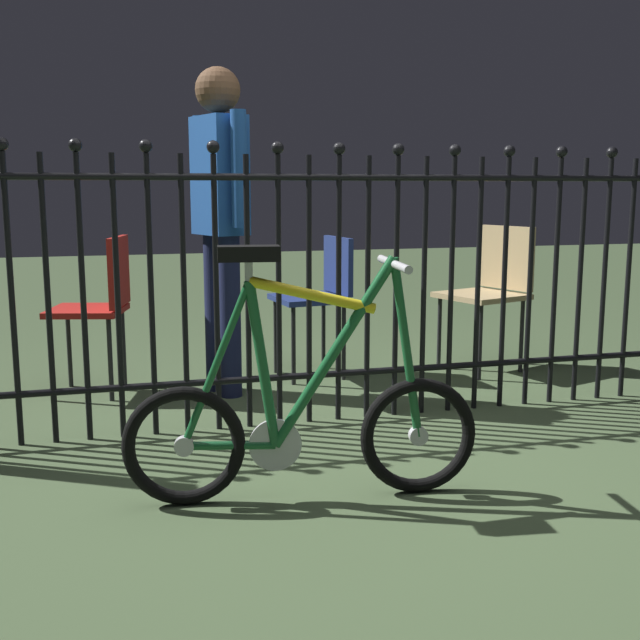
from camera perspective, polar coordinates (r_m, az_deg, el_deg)
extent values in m
plane|color=#415435|center=(3.02, 4.14, -10.80)|extent=(20.00, 20.00, 0.00)
cylinder|color=black|center=(3.38, -21.56, 1.18)|extent=(0.02, 0.02, 1.19)
sphere|color=black|center=(3.35, -22.23, 11.80)|extent=(0.05, 0.05, 0.05)
cylinder|color=black|center=(3.37, -19.23, 1.29)|extent=(0.02, 0.02, 1.19)
cylinder|color=black|center=(3.36, -16.89, 1.40)|extent=(0.02, 0.02, 1.19)
sphere|color=black|center=(3.33, -17.43, 12.09)|extent=(0.05, 0.05, 0.05)
cylinder|color=black|center=(3.36, -14.55, 1.51)|extent=(0.02, 0.02, 1.19)
cylinder|color=black|center=(3.37, -12.21, 1.61)|extent=(0.02, 0.02, 1.19)
sphere|color=black|center=(3.34, -12.60, 12.29)|extent=(0.05, 0.05, 0.05)
cylinder|color=black|center=(3.38, -9.88, 1.71)|extent=(0.02, 0.02, 1.19)
cylinder|color=black|center=(3.39, -7.57, 1.81)|extent=(0.02, 0.02, 1.19)
sphere|color=black|center=(3.36, -7.81, 12.41)|extent=(0.05, 0.05, 0.05)
cylinder|color=black|center=(3.41, -5.28, 1.90)|extent=(0.02, 0.02, 1.19)
cylinder|color=black|center=(3.44, -3.03, 1.99)|extent=(0.02, 0.02, 1.19)
sphere|color=black|center=(3.41, -3.12, 12.44)|extent=(0.05, 0.05, 0.05)
cylinder|color=black|center=(3.47, -0.81, 2.07)|extent=(0.02, 0.02, 1.19)
cylinder|color=black|center=(3.51, 1.37, 2.15)|extent=(0.02, 0.02, 1.19)
sphere|color=black|center=(3.48, 1.41, 12.40)|extent=(0.05, 0.05, 0.05)
cylinder|color=black|center=(3.55, 3.49, 2.22)|extent=(0.02, 0.02, 1.19)
cylinder|color=black|center=(3.60, 5.57, 2.29)|extent=(0.02, 0.02, 1.19)
sphere|color=black|center=(3.57, 5.73, 12.28)|extent=(0.05, 0.05, 0.05)
cylinder|color=black|center=(3.65, 7.59, 2.36)|extent=(0.02, 0.02, 1.19)
cylinder|color=black|center=(3.70, 9.55, 2.42)|extent=(0.02, 0.02, 1.19)
sphere|color=black|center=(3.68, 9.82, 12.11)|extent=(0.05, 0.05, 0.05)
cylinder|color=black|center=(3.76, 11.45, 2.47)|extent=(0.02, 0.02, 1.19)
cylinder|color=black|center=(3.83, 13.28, 2.52)|extent=(0.02, 0.02, 1.19)
sphere|color=black|center=(3.80, 13.66, 11.90)|extent=(0.05, 0.05, 0.05)
cylinder|color=black|center=(3.90, 15.06, 2.57)|extent=(0.02, 0.02, 1.19)
cylinder|color=black|center=(3.97, 16.77, 2.61)|extent=(0.02, 0.02, 1.19)
sphere|color=black|center=(3.94, 17.22, 11.66)|extent=(0.05, 0.05, 0.05)
cylinder|color=black|center=(4.04, 18.43, 2.65)|extent=(0.02, 0.02, 1.19)
cylinder|color=black|center=(4.12, 20.02, 2.69)|extent=(0.02, 0.02, 1.19)
sphere|color=black|center=(4.10, 20.53, 11.39)|extent=(0.05, 0.05, 0.05)
cylinder|color=black|center=(4.20, 21.55, 2.72)|extent=(0.02, 0.02, 1.19)
cylinder|color=black|center=(3.57, 0.60, -3.98)|extent=(3.75, 0.03, 0.03)
cylinder|color=black|center=(3.46, 0.63, 10.38)|extent=(3.75, 0.03, 0.03)
torus|color=black|center=(2.67, -9.90, -9.05)|extent=(0.41, 0.10, 0.41)
cylinder|color=silver|center=(2.67, -9.90, -9.05)|extent=(0.07, 0.04, 0.07)
torus|color=black|center=(2.76, 7.18, -8.37)|extent=(0.41, 0.10, 0.41)
cylinder|color=silver|center=(2.76, 7.18, -8.37)|extent=(0.07, 0.04, 0.07)
cylinder|color=#19592D|center=(2.62, 1.03, -2.37)|extent=(0.43, 0.09, 0.65)
cylinder|color=yellow|center=(2.58, -0.54, 1.83)|extent=(0.43, 0.09, 0.14)
cylinder|color=#19592D|center=(2.60, -4.22, -3.27)|extent=(0.12, 0.05, 0.57)
cylinder|color=#19592D|center=(2.67, -6.58, -9.09)|extent=(0.31, 0.07, 0.04)
cylinder|color=#19592D|center=(2.60, -7.59, -3.24)|extent=(0.25, 0.06, 0.56)
cylinder|color=#19592D|center=(2.67, 6.32, -2.10)|extent=(0.13, 0.05, 0.62)
cylinder|color=silver|center=(2.61, 5.42, 4.32)|extent=(0.03, 0.03, 0.02)
cylinder|color=silver|center=(2.61, 5.41, 4.10)|extent=(0.08, 0.40, 0.03)
cylinder|color=silver|center=(2.55, -5.21, 3.63)|extent=(0.03, 0.03, 0.07)
cube|color=black|center=(2.54, -5.23, 4.86)|extent=(0.21, 0.12, 0.05)
cylinder|color=silver|center=(2.68, -3.28, -9.09)|extent=(0.18, 0.04, 0.18)
cylinder|color=black|center=(4.39, 11.60, -1.60)|extent=(0.02, 0.02, 0.42)
cylinder|color=black|center=(4.63, 8.70, -0.95)|extent=(0.02, 0.02, 0.42)
cylinder|color=black|center=(4.63, 14.50, -1.14)|extent=(0.02, 0.02, 0.42)
cylinder|color=black|center=(4.85, 11.60, -0.54)|extent=(0.02, 0.02, 0.42)
cube|color=tan|center=(4.59, 11.70, 1.75)|extent=(0.52, 0.52, 0.03)
cube|color=tan|center=(4.71, 13.48, 4.45)|extent=(0.15, 0.38, 0.37)
cylinder|color=black|center=(4.10, -18.97, -2.78)|extent=(0.02, 0.02, 0.42)
cylinder|color=black|center=(4.37, -17.83, -1.97)|extent=(0.02, 0.02, 0.42)
cylinder|color=black|center=(4.02, -15.06, -2.82)|extent=(0.02, 0.02, 0.42)
cylinder|color=black|center=(4.29, -14.15, -1.99)|extent=(0.02, 0.02, 0.42)
cube|color=#A51E19|center=(4.15, -16.65, 0.66)|extent=(0.44, 0.44, 0.03)
cube|color=#A51E19|center=(4.09, -14.47, 3.45)|extent=(0.11, 0.34, 0.35)
cylinder|color=black|center=(4.20, -1.95, -1.89)|extent=(0.02, 0.02, 0.43)
cylinder|color=black|center=(4.48, -3.25, -1.19)|extent=(0.02, 0.02, 0.43)
cylinder|color=black|center=(4.31, 1.75, -1.60)|extent=(0.02, 0.02, 0.43)
cylinder|color=black|center=(4.58, 0.25, -0.93)|extent=(0.02, 0.02, 0.43)
cube|color=navy|center=(4.35, -0.81, 1.58)|extent=(0.41, 0.41, 0.03)
cube|color=navy|center=(4.39, 1.33, 4.01)|extent=(0.07, 0.35, 0.32)
cylinder|color=#191E3F|center=(3.96, -6.59, 0.22)|extent=(0.11, 0.11, 0.82)
cylinder|color=#191E3F|center=(4.10, -7.65, 0.52)|extent=(0.11, 0.11, 0.82)
cube|color=#1E4C99|center=(3.98, -7.34, 10.39)|extent=(0.27, 0.34, 0.58)
cylinder|color=#1E4C99|center=(3.80, -5.93, 10.89)|extent=(0.08, 0.08, 0.55)
cylinder|color=#1E4C99|center=(4.16, -8.65, 10.73)|extent=(0.08, 0.08, 0.55)
sphere|color=brown|center=(4.00, -7.48, 16.31)|extent=(0.22, 0.22, 0.22)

